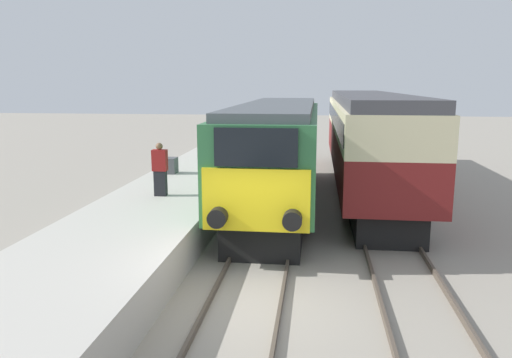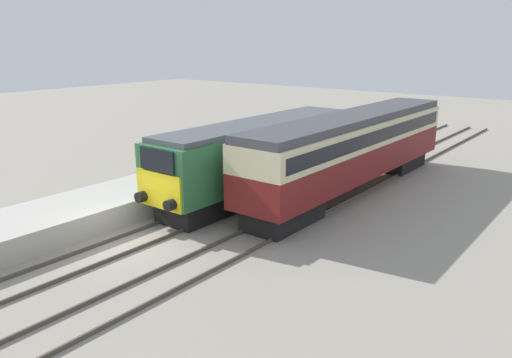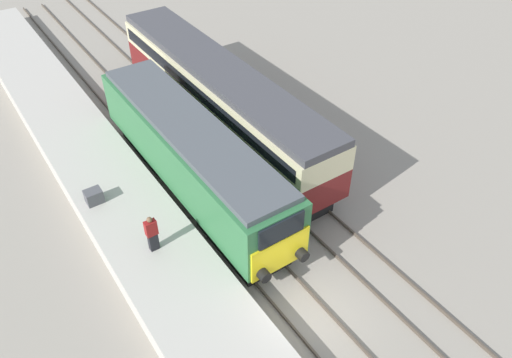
{
  "view_description": "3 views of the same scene",
  "coord_description": "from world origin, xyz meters",
  "px_view_note": "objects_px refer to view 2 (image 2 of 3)",
  "views": [
    {
      "loc": [
        1.35,
        -9.34,
        4.36
      ],
      "look_at": [
        0.0,
        1.69,
        2.22
      ],
      "focal_mm": 35.0,
      "sensor_mm": 36.0,
      "label": 1
    },
    {
      "loc": [
        14.52,
        -10.77,
        7.41
      ],
      "look_at": [
        1.7,
        5.69,
        1.6
      ],
      "focal_mm": 35.0,
      "sensor_mm": 36.0,
      "label": 2
    },
    {
      "loc": [
        -7.35,
        -7.62,
        15.14
      ],
      "look_at": [
        1.7,
        5.69,
        1.6
      ],
      "focal_mm": 35.0,
      "sensor_mm": 36.0,
      "label": 3
    }
  ],
  "objects_px": {
    "passenger_carriage": "(354,145)",
    "person_on_platform": "(166,161)",
    "locomotive": "(259,154)",
    "luggage_crate": "(206,155)"
  },
  "relations": [
    {
      "from": "passenger_carriage",
      "to": "person_on_platform",
      "type": "xyz_separation_m",
      "value": [
        -6.75,
        -6.34,
        -0.61
      ]
    },
    {
      "from": "locomotive",
      "to": "luggage_crate",
      "type": "xyz_separation_m",
      "value": [
        -4.28,
        0.76,
        -0.78
      ]
    },
    {
      "from": "person_on_platform",
      "to": "luggage_crate",
      "type": "height_order",
      "value": "person_on_platform"
    },
    {
      "from": "locomotive",
      "to": "passenger_carriage",
      "type": "height_order",
      "value": "passenger_carriage"
    },
    {
      "from": "locomotive",
      "to": "person_on_platform",
      "type": "relative_size",
      "value": 8.21
    },
    {
      "from": "locomotive",
      "to": "luggage_crate",
      "type": "bearing_deg",
      "value": 169.94
    },
    {
      "from": "luggage_crate",
      "to": "passenger_carriage",
      "type": "bearing_deg",
      "value": 18.4
    },
    {
      "from": "passenger_carriage",
      "to": "locomotive",
      "type": "bearing_deg",
      "value": -135.72
    },
    {
      "from": "passenger_carriage",
      "to": "luggage_crate",
      "type": "height_order",
      "value": "passenger_carriage"
    },
    {
      "from": "locomotive",
      "to": "passenger_carriage",
      "type": "xyz_separation_m",
      "value": [
        3.4,
        3.32,
        0.34
      ]
    }
  ]
}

